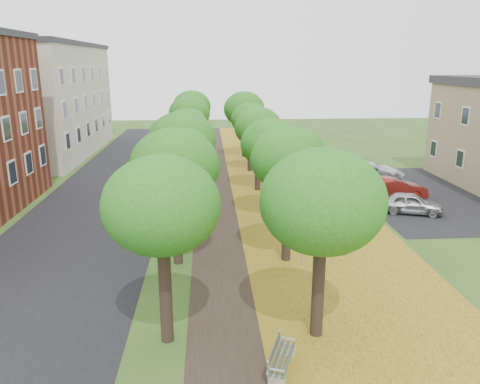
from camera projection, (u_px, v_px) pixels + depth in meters
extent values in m
plane|color=#2D4C19|center=(236.00, 337.00, 15.07)|extent=(120.00, 120.00, 0.00)
cube|color=black|center=(101.00, 205.00, 28.99)|extent=(8.00, 70.00, 0.01)
cube|color=black|center=(222.00, 203.00, 29.49)|extent=(3.20, 70.00, 0.01)
cube|color=#B29920|center=(300.00, 201.00, 29.83)|extent=(7.50, 70.00, 0.01)
cube|color=black|center=(422.00, 195.00, 31.36)|extent=(9.00, 16.00, 0.01)
cylinder|color=black|center=(166.00, 292.00, 14.48)|extent=(0.40, 0.40, 3.37)
ellipsoid|color=#1B6816|center=(161.00, 206.00, 13.73)|extent=(3.44, 3.44, 2.93)
cylinder|color=black|center=(177.00, 227.00, 20.24)|extent=(0.40, 0.40, 3.37)
ellipsoid|color=#1B6816|center=(175.00, 163.00, 19.50)|extent=(3.44, 3.44, 2.93)
cylinder|color=black|center=(184.00, 190.00, 26.01)|extent=(0.40, 0.40, 3.37)
ellipsoid|color=#1B6816|center=(182.00, 140.00, 25.26)|extent=(3.44, 3.44, 2.93)
cylinder|color=black|center=(188.00, 167.00, 31.78)|extent=(0.40, 0.40, 3.37)
ellipsoid|color=#1B6816|center=(186.00, 126.00, 31.03)|extent=(3.44, 3.44, 2.93)
cylinder|color=black|center=(190.00, 151.00, 37.55)|extent=(0.40, 0.40, 3.37)
ellipsoid|color=#1B6816|center=(189.00, 116.00, 36.80)|extent=(3.44, 3.44, 2.93)
cylinder|color=black|center=(193.00, 139.00, 43.32)|extent=(0.40, 0.40, 3.37)
ellipsoid|color=#1B6816|center=(192.00, 109.00, 42.57)|extent=(3.44, 3.44, 2.93)
cylinder|color=black|center=(318.00, 287.00, 14.80)|extent=(0.40, 0.40, 3.37)
ellipsoid|color=#1B6816|center=(322.00, 202.00, 14.05)|extent=(3.44, 3.44, 2.93)
cylinder|color=black|center=(287.00, 224.00, 20.57)|extent=(0.40, 0.40, 3.37)
ellipsoid|color=#1B6816|center=(289.00, 162.00, 19.82)|extent=(3.44, 3.44, 2.93)
cylinder|color=black|center=(269.00, 189.00, 26.33)|extent=(0.40, 0.40, 3.37)
ellipsoid|color=#1B6816|center=(270.00, 139.00, 25.59)|extent=(3.44, 3.44, 2.93)
cylinder|color=black|center=(258.00, 166.00, 32.10)|extent=(0.40, 0.40, 3.37)
ellipsoid|color=#1B6816|center=(258.00, 125.00, 31.35)|extent=(3.44, 3.44, 2.93)
cylinder|color=black|center=(250.00, 150.00, 37.87)|extent=(0.40, 0.40, 3.37)
ellipsoid|color=#1B6816|center=(250.00, 116.00, 37.12)|extent=(3.44, 3.44, 2.93)
cylinder|color=black|center=(244.00, 139.00, 43.64)|extent=(0.40, 0.40, 3.37)
ellipsoid|color=#1B6816|center=(244.00, 108.00, 42.89)|extent=(3.44, 3.44, 2.93)
cube|color=beige|center=(36.00, 101.00, 44.32)|extent=(10.00, 20.00, 10.00)
cube|color=#2D2D33|center=(29.00, 44.00, 42.93)|extent=(10.30, 20.30, 0.40)
cube|color=#29342D|center=(282.00, 359.00, 13.28)|extent=(1.01, 1.75, 0.04)
cube|color=#29342D|center=(274.00, 349.00, 13.28)|extent=(0.64, 1.61, 0.25)
cube|color=silver|center=(276.00, 382.00, 12.62)|extent=(0.46, 0.22, 0.43)
cube|color=silver|center=(288.00, 350.00, 14.06)|extent=(0.46, 0.22, 0.43)
cube|color=silver|center=(277.00, 370.00, 12.52)|extent=(0.42, 0.20, 0.04)
cube|color=silver|center=(288.00, 338.00, 13.95)|extent=(0.42, 0.20, 0.04)
imported|color=#A4A4A9|center=(411.00, 203.00, 27.35)|extent=(3.87, 2.50, 1.23)
imported|color=maroon|center=(392.00, 189.00, 30.03)|extent=(4.51, 2.04, 1.43)
imported|color=#303035|center=(385.00, 181.00, 32.19)|extent=(4.84, 3.49, 1.30)
imported|color=silver|center=(371.00, 171.00, 35.02)|extent=(4.93, 2.33, 1.36)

